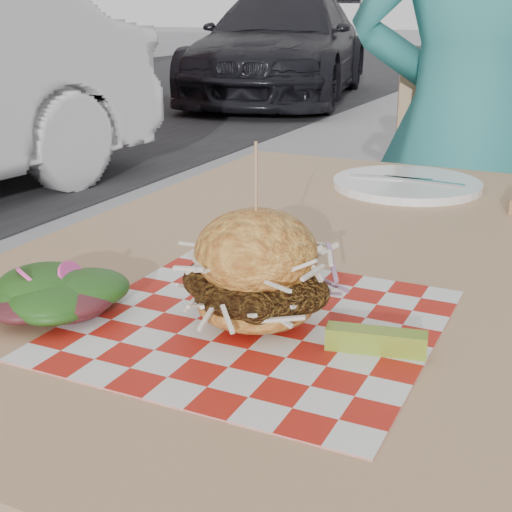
% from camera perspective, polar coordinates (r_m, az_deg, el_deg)
% --- Properties ---
extents(diner, '(0.61, 0.44, 1.56)m').
position_cam_1_polar(diner, '(1.84, 16.11, 9.63)').
color(diner, '#297776').
rests_on(diner, ground).
extents(car_dark, '(2.60, 4.57, 1.25)m').
position_cam_1_polar(car_dark, '(9.13, 2.13, 16.38)').
color(car_dark, black).
rests_on(car_dark, ground).
extents(patio_table, '(0.80, 1.20, 0.75)m').
position_cam_1_polar(patio_table, '(1.01, 6.15, -3.64)').
color(patio_table, tan).
rests_on(patio_table, ground).
extents(patio_chair, '(0.53, 0.54, 0.95)m').
position_cam_1_polar(patio_chair, '(2.01, 15.25, 3.81)').
color(patio_chair, tan).
rests_on(patio_chair, ground).
extents(paper_liner, '(0.36, 0.36, 0.00)m').
position_cam_1_polar(paper_liner, '(0.75, 0.00, -5.38)').
color(paper_liner, red).
rests_on(paper_liner, patio_table).
extents(sandwich, '(0.17, 0.17, 0.19)m').
position_cam_1_polar(sandwich, '(0.73, 0.00, -1.54)').
color(sandwich, gold).
rests_on(sandwich, paper_liner).
extents(pickle_spear, '(0.10, 0.04, 0.02)m').
position_cam_1_polar(pickle_spear, '(0.69, 9.58, -6.69)').
color(pickle_spear, olive).
rests_on(pickle_spear, paper_liner).
extents(side_salad, '(0.14, 0.14, 0.05)m').
position_cam_1_polar(side_salad, '(0.79, -15.97, -3.48)').
color(side_salad, '#3F1419').
rests_on(side_salad, patio_table).
extents(place_setting, '(0.27, 0.27, 0.02)m').
position_cam_1_polar(place_setting, '(1.34, 11.97, 5.66)').
color(place_setting, white).
rests_on(place_setting, patio_table).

